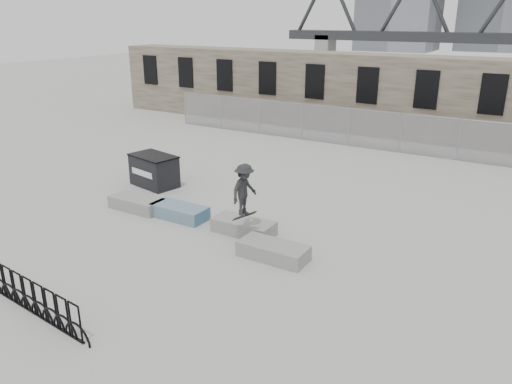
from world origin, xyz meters
The scene contains 10 objects.
ground centered at (0.00, 0.00, 0.00)m, with size 120.00×120.00×0.00m, color #A3A39F.
stone_wall centered at (0.00, 16.24, 2.26)m, with size 36.00×2.58×4.50m.
chainlink_fence centered at (0.00, 12.50, 1.04)m, with size 22.06×0.06×2.02m.
planter_far_left centered at (-3.09, -0.15, 0.24)m, with size 2.00×0.90×0.45m.
planter_center_left centered at (-1.28, 0.01, 0.24)m, with size 2.00×0.90×0.45m.
planter_center_right centered at (1.30, 0.07, 0.24)m, with size 2.00×0.90×0.45m.
planter_offset centered at (2.96, -0.96, 0.24)m, with size 2.00×0.90×0.45m.
dumpster centered at (-4.33, 2.18, 0.65)m, with size 2.16×1.57×1.29m.
bike_rack centered at (-0.55, -6.30, 0.44)m, with size 4.47×0.48×0.90m.
skateboarder centered at (1.70, -0.49, 1.70)m, with size 0.75×1.08×1.81m.
Camera 1 is at (9.17, -12.21, 6.58)m, focal length 35.00 mm.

